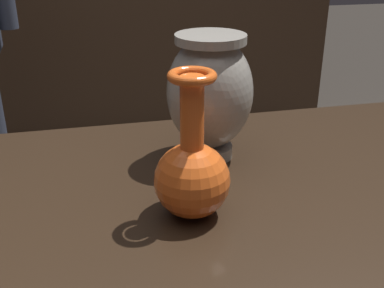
{
  "coord_description": "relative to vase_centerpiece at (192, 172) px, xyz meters",
  "views": [
    {
      "loc": [
        -0.15,
        -0.67,
        1.19
      ],
      "look_at": [
        -0.01,
        -0.03,
        0.9
      ],
      "focal_mm": 44.14,
      "sensor_mm": 36.0,
      "label": 1
    }
  ],
  "objects": [
    {
      "name": "vase_centerpiece",
      "position": [
        0.0,
        0.0,
        0.0
      ],
      "size": [
        0.11,
        0.11,
        0.22
      ],
      "color": "#E55B1E",
      "rests_on": "display_plinth"
    },
    {
      "name": "vase_tall_behind",
      "position": [
        0.08,
        0.19,
        0.06
      ],
      "size": [
        0.16,
        0.16,
        0.23
      ],
      "color": "gray",
      "rests_on": "display_plinth"
    },
    {
      "name": "back_display_shelf",
      "position": [
        0.02,
        2.27,
        -0.38
      ],
      "size": [
        2.6,
        0.4,
        0.99
      ],
      "color": "#422D1E",
      "rests_on": "ground_plane"
    }
  ]
}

